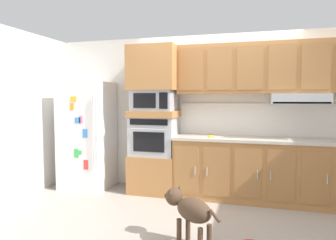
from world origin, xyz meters
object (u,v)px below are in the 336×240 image
(screwdriver, at_px, (211,136))
(refrigerator, at_px, (87,135))
(built_in_oven, at_px, (155,136))
(microwave, at_px, (155,100))
(dog, at_px, (189,209))

(screwdriver, bearing_deg, refrigerator, 178.65)
(refrigerator, xyz_separation_m, built_in_oven, (1.16, 0.07, 0.02))
(microwave, xyz_separation_m, dog, (0.90, -1.64, -1.08))
(dog, bearing_deg, built_in_oven, -28.02)
(microwave, distance_m, screwdriver, 1.06)
(screwdriver, height_order, dog, screwdriver)
(microwave, bearing_deg, refrigerator, -176.67)
(microwave, relative_size, dog, 0.96)
(refrigerator, distance_m, microwave, 1.30)
(screwdriver, xyz_separation_m, dog, (-0.01, -1.52, -0.55))
(refrigerator, height_order, microwave, refrigerator)
(built_in_oven, xyz_separation_m, microwave, (0.00, -0.00, 0.56))
(microwave, distance_m, dog, 2.16)
(microwave, height_order, screwdriver, microwave)
(screwdriver, bearing_deg, dog, -90.50)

